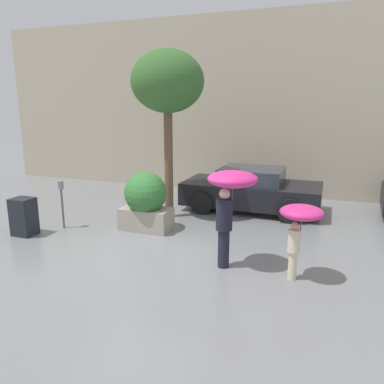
% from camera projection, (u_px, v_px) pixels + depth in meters
% --- Properties ---
extents(ground_plane, '(40.00, 40.00, 0.00)m').
position_uv_depth(ground_plane, '(137.00, 255.00, 7.75)').
color(ground_plane, slate).
extents(building_facade, '(18.00, 0.30, 6.00)m').
position_uv_depth(building_facade, '(224.00, 106.00, 13.00)').
color(building_facade, '#B7A88E').
rests_on(building_facade, ground).
extents(planter_box, '(1.25, 1.04, 1.46)m').
position_uv_depth(planter_box, '(146.00, 201.00, 9.20)').
color(planter_box, '#9E9384').
rests_on(planter_box, ground).
extents(person_adult, '(0.93, 0.93, 1.87)m').
position_uv_depth(person_adult, '(230.00, 192.00, 6.88)').
color(person_adult, '#1E1E2D').
rests_on(person_adult, ground).
extents(person_child, '(0.75, 0.75, 1.37)m').
position_uv_depth(person_child, '(300.00, 220.00, 6.44)').
color(person_child, beige).
rests_on(person_child, ground).
extents(parked_car_near, '(3.93, 2.04, 1.25)m').
position_uv_depth(parked_car_near, '(251.00, 190.00, 10.99)').
color(parked_car_near, black).
rests_on(parked_car_near, ground).
extents(street_tree, '(1.90, 1.90, 4.44)m').
position_uv_depth(street_tree, '(168.00, 84.00, 9.64)').
color(street_tree, brown).
rests_on(street_tree, ground).
extents(parking_meter, '(0.14, 0.14, 1.22)m').
position_uv_depth(parking_meter, '(61.00, 194.00, 9.27)').
color(parking_meter, '#595B60').
rests_on(parking_meter, ground).
extents(newspaper_box, '(0.50, 0.44, 0.90)m').
position_uv_depth(newspaper_box, '(24.00, 217.00, 8.89)').
color(newspaper_box, '#1E2328').
rests_on(newspaper_box, ground).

